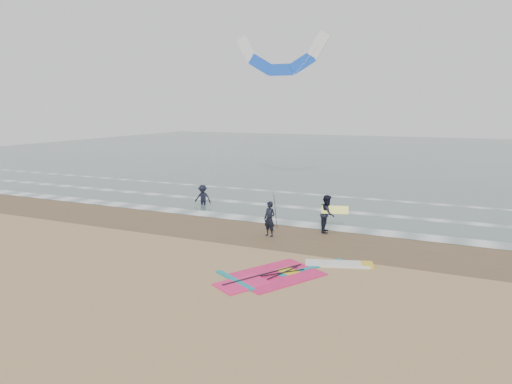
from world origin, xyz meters
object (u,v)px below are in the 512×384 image
at_px(person_walking, 327,214).
at_px(surf_kite, 281,59).
at_px(windsurf_rig, 294,272).
at_px(person_standing, 270,219).
at_px(person_wading, 203,192).

distance_m(person_walking, surf_kite, 12.44).
xyz_separation_m(windsurf_rig, surf_kite, (-5.83, 13.61, 9.19)).
height_order(person_standing, person_wading, person_standing).
bearing_deg(person_standing, person_wading, 161.00).
bearing_deg(windsurf_rig, person_standing, 122.90).
bearing_deg(person_standing, person_walking, 56.50).
distance_m(windsurf_rig, person_standing, 5.07).
bearing_deg(person_wading, person_standing, -42.95).
relative_size(person_standing, surf_kite, 0.17).
relative_size(windsurf_rig, person_wading, 3.22).
distance_m(windsurf_rig, surf_kite, 17.42).
bearing_deg(person_wading, windsurf_rig, -50.91).
bearing_deg(windsurf_rig, person_wading, 135.80).
bearing_deg(person_standing, windsurf_rig, -39.86).
distance_m(person_standing, person_walking, 2.97).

